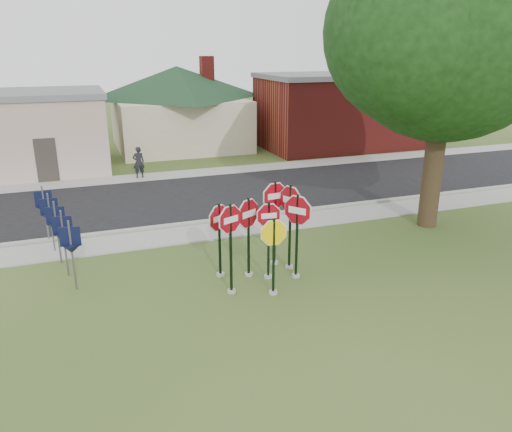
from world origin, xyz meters
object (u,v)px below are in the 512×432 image
object	(u,v)px
stop_sign_center	(269,231)
stop_sign_left	(231,237)
oak_tree	(450,24)
pedestrian	(139,162)
stop_sign_yellow	(274,248)

from	to	relation	value
stop_sign_center	stop_sign_left	world-z (taller)	stop_sign_left
oak_tree	stop_sign_center	bearing A→B (deg)	-163.38
stop_sign_left	pedestrian	world-z (taller)	stop_sign_left
pedestrian	stop_sign_center	bearing A→B (deg)	95.11
stop_sign_center	stop_sign_yellow	xyz separation A→B (m)	(-0.24, -0.98, -0.09)
stop_sign_left	pedestrian	size ratio (longest dim) A/B	1.67
oak_tree	stop_sign_yellow	bearing A→B (deg)	-157.25
stop_sign_center	pedestrian	world-z (taller)	stop_sign_center
oak_tree	stop_sign_left	bearing A→B (deg)	-162.50
stop_sign_center	oak_tree	xyz separation A→B (m)	(7.25, 2.16, 5.65)
stop_sign_center	stop_sign_yellow	world-z (taller)	stop_sign_center
stop_sign_yellow	oak_tree	bearing A→B (deg)	22.75
stop_sign_left	oak_tree	size ratio (longest dim) A/B	0.23
stop_sign_yellow	pedestrian	distance (m)	14.04
pedestrian	stop_sign_yellow	bearing A→B (deg)	93.56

